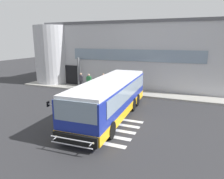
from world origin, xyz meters
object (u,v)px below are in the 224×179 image
(bus_main_foreground, at_px, (110,99))
(passenger_at_curb_edge, at_px, (103,80))
(passenger_near_column, at_px, (81,80))
(entry_support_column, at_px, (79,72))
(passenger_by_doorway, at_px, (89,81))

(bus_main_foreground, bearing_deg, passenger_at_curb_edge, 117.84)
(passenger_near_column, bearing_deg, entry_support_column, 131.85)
(passenger_near_column, relative_size, passenger_at_curb_edge, 1.00)
(passenger_near_column, relative_size, passenger_by_doorway, 1.00)
(entry_support_column, height_order, passenger_at_curb_edge, entry_support_column)
(bus_main_foreground, distance_m, passenger_by_doorway, 8.29)
(entry_support_column, bearing_deg, passenger_at_curb_edge, -3.79)
(passenger_by_doorway, relative_size, passenger_at_curb_edge, 1.00)
(entry_support_column, xyz_separation_m, passenger_by_doorway, (1.91, -1.12, -0.71))
(passenger_by_doorway, distance_m, passenger_at_curb_edge, 1.57)
(entry_support_column, xyz_separation_m, bus_main_foreground, (7.09, -7.59, -0.45))
(passenger_near_column, bearing_deg, passenger_by_doorway, -11.44)
(entry_support_column, relative_size, passenger_by_doorway, 1.95)
(passenger_near_column, bearing_deg, passenger_at_curb_edge, 15.87)
(passenger_by_doorway, xyz_separation_m, passenger_at_curb_edge, (1.29, 0.91, 0.03))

